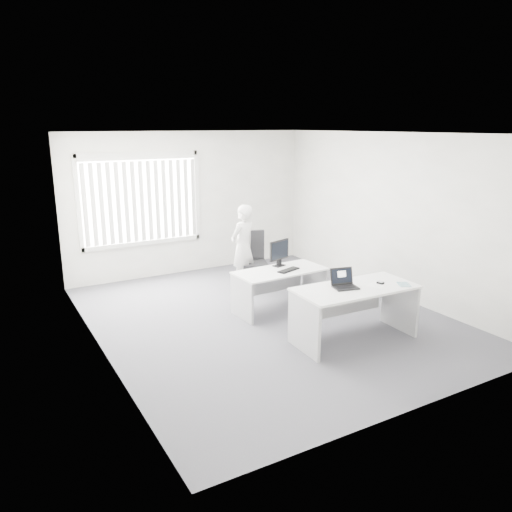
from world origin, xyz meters
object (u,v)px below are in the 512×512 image
desk_far (280,281)px  monitor (279,253)px  desk_near (355,302)px  office_chair (254,270)px  person (243,247)px  laptop (346,279)px

desk_far → monitor: (0.11, 0.21, 0.40)m
desk_near → office_chair: office_chair is taller
desk_near → office_chair: 2.75m
desk_near → monitor: 1.75m
person → monitor: size_ratio=3.58×
person → monitor: person is taller
laptop → person: bearing=105.9°
desk_far → monitor: bearing=59.2°
desk_far → laptop: 1.53m
laptop → monitor: size_ratio=0.75×
monitor → desk_near: bearing=-101.7°
monitor → office_chair: bearing=67.2°
desk_near → desk_far: bearing=102.5°
office_chair → monitor: (-0.11, -1.03, 0.57)m
desk_far → laptop: laptop is taller
desk_far → laptop: (0.12, -1.47, 0.42)m
person → laptop: size_ratio=4.78×
desk_far → office_chair: size_ratio=1.45×
desk_near → person: (-0.27, 2.75, 0.22)m
desk_near → person: person is taller
person → desk_far: bearing=67.5°
desk_far → person: bearing=87.2°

